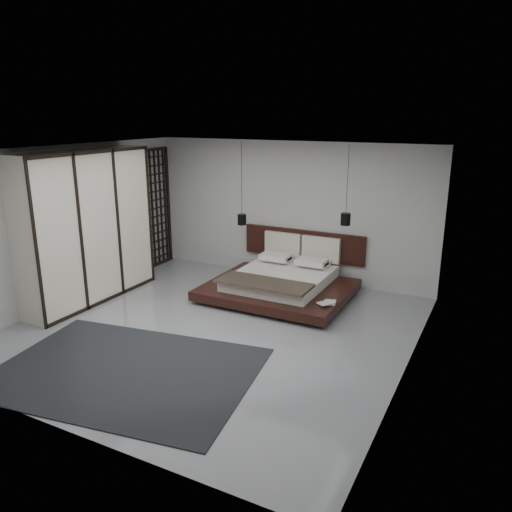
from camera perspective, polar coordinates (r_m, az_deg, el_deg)
The scene contains 14 objects.
floor at distance 8.09m, azimuth -4.91°, elevation -8.27°, with size 6.00×6.00×0.00m, color gray.
ceiling at distance 7.40m, azimuth -5.44°, elevation 11.91°, with size 6.00×6.00×0.00m, color white.
wall_back at distance 10.22m, azimuth 3.84°, elevation 5.17°, with size 6.00×6.00×0.00m, color #B7B7B5.
wall_front at distance 5.46m, azimuth -22.22°, elevation -5.88°, with size 6.00×6.00×0.00m, color #B7B7B5.
wall_left at distance 9.53m, azimuth -20.64°, elevation 3.36°, with size 6.00×6.00×0.00m, color #B7B7B5.
wall_right at distance 6.59m, azimuth 17.54°, elevation -1.72°, with size 6.00×6.00×0.00m, color #B7B7B5.
lattice_screen at distance 11.27m, azimuth -11.27°, elevation 5.40°, with size 0.05×0.90×2.60m, color black.
bed at distance 9.42m, azimuth 2.96°, elevation -2.86°, with size 2.58×2.31×1.04m.
book_lower at distance 8.52m, azimuth 7.75°, elevation -5.26°, with size 0.20×0.27×0.03m, color #99724C.
book_upper at distance 8.49m, azimuth 7.58°, elevation -5.16°, with size 0.19×0.26×0.02m, color #99724C.
pendant_left at distance 9.94m, azimuth -1.62°, elevation 4.24°, with size 0.17×0.17×1.62m.
pendant_right at distance 9.09m, azimuth 10.20°, elevation 4.20°, with size 0.18×0.18×1.42m.
wardrobe at distance 9.42m, azimuth -18.77°, elevation 3.14°, with size 0.65×2.77×2.72m.
rug at distance 7.06m, azimuth -14.71°, elevation -12.56°, with size 3.42×2.45×0.01m, color black.
Camera 1 is at (3.96, -6.23, 3.33)m, focal length 35.00 mm.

